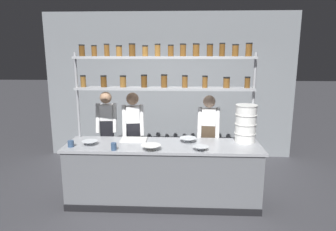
% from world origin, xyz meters
% --- Properties ---
extents(ground_plane, '(40.00, 40.00, 0.00)m').
position_xyz_m(ground_plane, '(0.00, 0.00, 0.00)').
color(ground_plane, '#3D3D42').
extents(back_wall, '(5.30, 0.12, 3.08)m').
position_xyz_m(back_wall, '(0.00, 2.18, 1.54)').
color(back_wall, gray).
rests_on(back_wall, ground_plane).
extents(prep_counter, '(2.90, 0.76, 0.92)m').
position_xyz_m(prep_counter, '(0.00, -0.00, 0.46)').
color(prep_counter, slate).
rests_on(prep_counter, ground_plane).
extents(spice_shelf_unit, '(2.78, 0.28, 2.40)m').
position_xyz_m(spice_shelf_unit, '(0.01, 0.33, 1.93)').
color(spice_shelf_unit, '#999BA0').
rests_on(spice_shelf_unit, ground_plane).
extents(chef_left, '(0.39, 0.31, 1.60)m').
position_xyz_m(chef_left, '(-1.04, 0.78, 0.91)').
color(chef_left, black).
rests_on(chef_left, ground_plane).
extents(chef_center, '(0.40, 0.32, 1.61)m').
position_xyz_m(chef_center, '(-0.54, 0.57, 0.92)').
color(chef_center, black).
rests_on(chef_center, ground_plane).
extents(chef_right, '(0.38, 0.30, 1.58)m').
position_xyz_m(chef_right, '(0.72, 0.56, 0.90)').
color(chef_right, black).
rests_on(chef_right, ground_plane).
extents(container_stack, '(0.33, 0.33, 0.57)m').
position_xyz_m(container_stack, '(1.24, 0.20, 1.21)').
color(container_stack, white).
rests_on(container_stack, prep_counter).
extents(cutting_board, '(0.40, 0.26, 0.02)m').
position_xyz_m(cutting_board, '(-0.46, 0.18, 0.93)').
color(cutting_board, silver).
rests_on(cutting_board, prep_counter).
extents(prep_bowl_near_left, '(0.22, 0.22, 0.06)m').
position_xyz_m(prep_bowl_near_left, '(0.54, -0.26, 0.95)').
color(prep_bowl_near_left, '#B2B7BC').
rests_on(prep_bowl_near_left, prep_counter).
extents(prep_bowl_center_front, '(0.23, 0.23, 0.06)m').
position_xyz_m(prep_bowl_center_front, '(-1.08, -0.09, 0.95)').
color(prep_bowl_center_front, silver).
rests_on(prep_bowl_center_front, prep_counter).
extents(prep_bowl_center_back, '(0.28, 0.28, 0.08)m').
position_xyz_m(prep_bowl_center_back, '(-0.15, -0.28, 0.96)').
color(prep_bowl_center_back, silver).
rests_on(prep_bowl_center_back, prep_counter).
extents(prep_bowl_near_right, '(0.26, 0.26, 0.07)m').
position_xyz_m(prep_bowl_near_right, '(0.37, 0.12, 0.95)').
color(prep_bowl_near_right, silver).
rests_on(prep_bowl_near_right, prep_counter).
extents(serving_cup_front, '(0.08, 0.08, 0.11)m').
position_xyz_m(serving_cup_front, '(-0.67, -0.30, 0.97)').
color(serving_cup_front, '#334C70').
rests_on(serving_cup_front, prep_counter).
extents(serving_cup_by_board, '(0.09, 0.09, 0.09)m').
position_xyz_m(serving_cup_by_board, '(-1.32, -0.19, 0.97)').
color(serving_cup_by_board, '#334C70').
rests_on(serving_cup_by_board, prep_counter).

